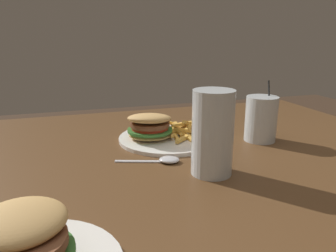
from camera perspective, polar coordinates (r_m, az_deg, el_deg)
name	(u,v)px	position (r m, az deg, el deg)	size (l,w,h in m)	color
dining_table	(156,231)	(0.74, -2.07, -17.78)	(1.54, 1.26, 0.75)	brown
meal_plate_near	(160,132)	(0.91, -1.34, -0.99)	(0.28, 0.28, 0.09)	white
beer_glass	(213,135)	(0.69, 7.89, -1.64)	(0.09, 0.09, 0.18)	silver
juice_glass	(261,120)	(0.95, 15.88, 0.97)	(0.09, 0.09, 0.17)	silver
spoon	(166,160)	(0.77, -0.42, -5.92)	(0.15, 0.07, 0.01)	silver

